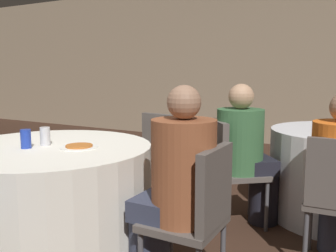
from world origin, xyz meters
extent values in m
plane|color=#382319|center=(0.00, 0.00, 0.00)|extent=(16.00, 16.00, 0.00)
cube|color=gray|center=(0.00, 4.56, 1.40)|extent=(16.00, 0.06, 2.80)
cylinder|color=white|center=(-0.07, -0.10, 0.38)|extent=(1.36, 1.36, 0.76)
cube|color=#59514C|center=(0.93, -0.10, 0.42)|extent=(0.40, 0.40, 0.04)
cube|color=#59514C|center=(1.11, -0.10, 0.65)|extent=(0.05, 0.38, 0.42)
cylinder|color=#4C4C51|center=(0.76, 0.07, 0.20)|extent=(0.03, 0.03, 0.40)
cube|color=#59514C|center=(0.07, 0.89, 0.42)|extent=(0.45, 0.45, 0.04)
cube|color=#59514C|center=(0.09, 1.06, 0.65)|extent=(0.38, 0.10, 0.42)
cylinder|color=#4C4C51|center=(0.21, 0.69, 0.20)|extent=(0.03, 0.03, 0.40)
cylinder|color=#4C4C51|center=(-0.12, 0.74, 0.20)|extent=(0.03, 0.03, 0.40)
cylinder|color=#4C4C51|center=(0.26, 1.03, 0.20)|extent=(0.03, 0.03, 0.40)
cylinder|color=#4C4C51|center=(-0.08, 1.08, 0.20)|extent=(0.03, 0.03, 0.40)
cube|color=#59514C|center=(0.87, 1.00, 0.42)|extent=(0.56, 0.56, 0.04)
cube|color=#59514C|center=(0.73, 0.89, 0.65)|extent=(0.28, 0.33, 0.42)
cylinder|color=#4C4C51|center=(0.90, 1.24, 0.20)|extent=(0.03, 0.03, 0.40)
cylinder|color=#4C4C51|center=(1.11, 0.97, 0.20)|extent=(0.03, 0.03, 0.40)
cylinder|color=#4C4C51|center=(0.63, 1.03, 0.20)|extent=(0.03, 0.03, 0.40)
cylinder|color=#4C4C51|center=(0.85, 0.76, 0.20)|extent=(0.03, 0.03, 0.40)
cylinder|color=#4C4C51|center=(1.46, 0.82, 0.20)|extent=(0.03, 0.03, 0.40)
cylinder|color=#4C4C51|center=(1.48, 0.48, 0.20)|extent=(0.03, 0.03, 0.40)
cylinder|color=black|center=(1.04, 1.14, 0.22)|extent=(0.24, 0.24, 0.44)
cube|color=black|center=(0.96, 1.07, 0.49)|extent=(0.47, 0.48, 0.12)
cylinder|color=#38663D|center=(0.87, 1.00, 0.70)|extent=(0.37, 0.37, 0.51)
sphere|color=tan|center=(0.87, 1.00, 1.05)|extent=(0.20, 0.20, 0.20)
cylinder|color=#33384C|center=(0.71, -0.10, 0.22)|extent=(0.24, 0.24, 0.44)
cube|color=#33384C|center=(0.82, -0.10, 0.49)|extent=(0.32, 0.33, 0.12)
cylinder|color=brown|center=(0.93, -0.10, 0.72)|extent=(0.35, 0.35, 0.55)
sphere|color=#997056|center=(0.93, -0.10, 1.09)|extent=(0.18, 0.18, 0.18)
cylinder|color=white|center=(0.14, -0.04, 0.76)|extent=(0.25, 0.25, 0.01)
cylinder|color=#BC6628|center=(0.14, -0.04, 0.77)|extent=(0.17, 0.17, 0.01)
cylinder|color=silver|center=(-0.11, -0.09, 0.82)|extent=(0.07, 0.07, 0.12)
cylinder|color=#1E38A5|center=(-0.14, -0.22, 0.82)|extent=(0.07, 0.07, 0.12)
camera|label=1|loc=(1.80, -1.84, 1.25)|focal=40.00mm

